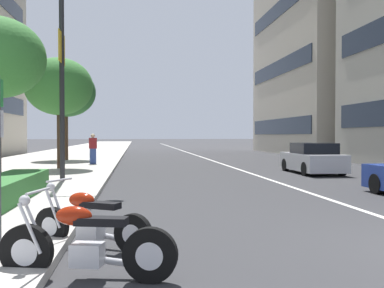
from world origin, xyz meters
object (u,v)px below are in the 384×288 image
at_px(street_tree_near_plaza_corner, 59,87).
at_px(street_tree_by_lamp_post, 66,92).
at_px(pedestrian_on_plaza, 93,149).
at_px(street_lamp_with_banners, 69,45).
at_px(car_lead_in_lane, 312,159).
at_px(motorcycle_nearest_camera, 86,246).
at_px(motorcycle_second_in_row, 90,223).

distance_m(street_tree_near_plaza_corner, street_tree_by_lamp_post, 7.67).
bearing_deg(pedestrian_on_plaza, street_tree_near_plaza_corner, -44.07).
bearing_deg(street_tree_by_lamp_post, street_lamp_with_banners, -170.72).
height_order(street_lamp_with_banners, street_tree_near_plaza_corner, street_lamp_with_banners).
bearing_deg(pedestrian_on_plaza, car_lead_in_lane, 41.45).
relative_size(motorcycle_nearest_camera, motorcycle_second_in_row, 1.16).
height_order(street_lamp_with_banners, pedestrian_on_plaza, street_lamp_with_banners).
relative_size(motorcycle_second_in_row, street_lamp_with_banners, 0.23).
bearing_deg(motorcycle_second_in_row, street_tree_near_plaza_corner, -48.78).
bearing_deg(motorcycle_second_in_row, pedestrian_on_plaza, -54.78).
bearing_deg(street_tree_by_lamp_post, car_lead_in_lane, -128.66).
xyz_separation_m(car_lead_in_lane, street_tree_near_plaza_corner, (2.70, 12.06, 3.54)).
height_order(motorcycle_nearest_camera, motorcycle_second_in_row, motorcycle_nearest_camera).
height_order(motorcycle_second_in_row, street_lamp_with_banners, street_lamp_with_banners).
bearing_deg(street_tree_near_plaza_corner, street_tree_by_lamp_post, 6.16).
xyz_separation_m(street_lamp_with_banners, pedestrian_on_plaza, (9.16, 0.07, -4.04)).
bearing_deg(car_lead_in_lane, motorcycle_nearest_camera, 148.87).
height_order(motorcycle_nearest_camera, pedestrian_on_plaza, pedestrian_on_plaza).
bearing_deg(street_tree_near_plaza_corner, car_lead_in_lane, -102.62).
xyz_separation_m(motorcycle_second_in_row, car_lead_in_lane, (12.56, -9.00, 0.25)).
distance_m(street_lamp_with_banners, street_tree_by_lamp_post, 13.90).
xyz_separation_m(motorcycle_nearest_camera, motorcycle_second_in_row, (1.51, 0.11, -0.02)).
bearing_deg(pedestrian_on_plaza, motorcycle_nearest_camera, -15.04).
distance_m(motorcycle_nearest_camera, street_tree_near_plaza_corner, 17.48).
bearing_deg(pedestrian_on_plaza, motorcycle_second_in_row, -14.95).
height_order(motorcycle_second_in_row, street_tree_by_lamp_post, street_tree_by_lamp_post).
relative_size(motorcycle_nearest_camera, pedestrian_on_plaza, 1.28).
relative_size(street_tree_near_plaza_corner, street_tree_by_lamp_post, 0.89).
xyz_separation_m(motorcycle_second_in_row, street_tree_by_lamp_post, (22.87, 3.88, 4.26)).
xyz_separation_m(car_lead_in_lane, street_lamp_with_banners, (-3.40, 10.65, 4.40)).
xyz_separation_m(street_tree_near_plaza_corner, street_tree_by_lamp_post, (7.61, 0.82, 0.47)).
bearing_deg(motorcycle_nearest_camera, street_tree_by_lamp_post, -66.97).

